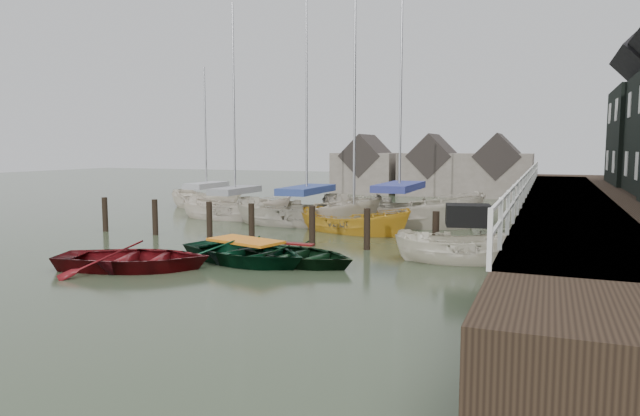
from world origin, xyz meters
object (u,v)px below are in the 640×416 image
at_px(sailboat_d, 399,224).
at_px(rowboat_green, 246,262).
at_px(rowboat_red, 134,269).
at_px(sailboat_b, 307,223).
at_px(motorboat, 466,259).
at_px(sailboat_a, 236,217).
at_px(rowboat_dkgreen, 298,264).
at_px(sailboat_e, 207,207).
at_px(sailboat_c, 354,231).

bearing_deg(sailboat_d, rowboat_green, 169.82).
height_order(rowboat_red, sailboat_b, sailboat_b).
bearing_deg(rowboat_red, motorboat, -81.13).
relative_size(motorboat, sailboat_a, 0.40).
xyz_separation_m(rowboat_dkgreen, sailboat_b, (-3.14, 7.95, 0.06)).
bearing_deg(rowboat_red, sailboat_a, -2.92).
bearing_deg(sailboat_e, rowboat_red, -134.54).
bearing_deg(sailboat_c, rowboat_red, 176.00).
xyz_separation_m(motorboat, sailboat_b, (-7.72, 5.81, -0.03)).
distance_m(rowboat_dkgreen, sailboat_e, 16.40).
xyz_separation_m(motorboat, sailboat_e, (-15.66, 9.96, -0.04)).
xyz_separation_m(rowboat_green, sailboat_e, (-9.54, 12.50, 0.06)).
bearing_deg(sailboat_d, sailboat_a, 98.09).
relative_size(sailboat_a, sailboat_e, 1.26).
relative_size(rowboat_red, sailboat_a, 0.38).
bearing_deg(rowboat_dkgreen, sailboat_c, 17.50).
relative_size(rowboat_red, rowboat_green, 0.99).
relative_size(rowboat_dkgreen, sailboat_b, 0.31).
distance_m(rowboat_red, sailboat_c, 9.72).
bearing_deg(motorboat, sailboat_d, 16.02).
distance_m(sailboat_b, sailboat_c, 2.94).
height_order(sailboat_d, sailboat_e, sailboat_d).
distance_m(motorboat, sailboat_a, 13.46).
distance_m(rowboat_dkgreen, motorboat, 5.07).
distance_m(rowboat_red, sailboat_b, 10.39).
distance_m(motorboat, sailboat_d, 8.28).
distance_m(sailboat_a, sailboat_e, 5.18).
bearing_deg(rowboat_dkgreen, motorboat, -51.74).
distance_m(rowboat_red, sailboat_d, 12.73).
bearing_deg(rowboat_green, sailboat_e, 53.06).
height_order(rowboat_dkgreen, sailboat_c, sailboat_c).
bearing_deg(sailboat_e, rowboat_green, -123.17).
bearing_deg(sailboat_b, sailboat_d, -72.57).
distance_m(sailboat_a, sailboat_c, 6.98).
relative_size(rowboat_red, sailboat_c, 0.40).
relative_size(sailboat_b, sailboat_c, 1.14).
relative_size(rowboat_red, rowboat_dkgreen, 1.13).
xyz_separation_m(motorboat, sailboat_a, (-11.78, 6.52, -0.03)).
xyz_separation_m(rowboat_red, sailboat_b, (0.86, 10.35, 0.06)).
distance_m(rowboat_red, rowboat_dkgreen, 4.66).
distance_m(rowboat_red, rowboat_green, 3.18).
xyz_separation_m(rowboat_red, rowboat_green, (2.48, 2.00, 0.00)).
height_order(rowboat_red, sailboat_d, sailboat_d).
relative_size(rowboat_green, motorboat, 0.97).
xyz_separation_m(rowboat_red, sailboat_e, (-7.07, 14.50, 0.06)).
bearing_deg(rowboat_dkgreen, sailboat_d, 9.10).
bearing_deg(sailboat_e, rowboat_dkgreen, -118.08).
height_order(rowboat_red, sailboat_e, sailboat_e).
distance_m(rowboat_dkgreen, sailboat_a, 11.26).
xyz_separation_m(sailboat_d, sailboat_e, (-11.75, 2.66, 0.00)).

